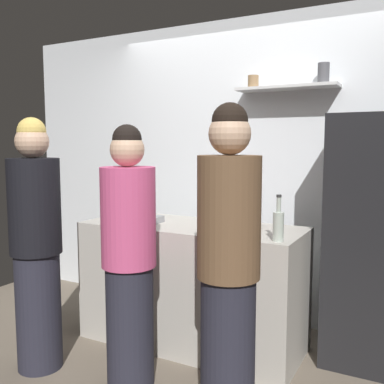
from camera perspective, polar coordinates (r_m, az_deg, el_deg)
ground_plane at (r=3.12m, az=-1.53°, el=-23.17°), size 5.28×5.28×0.00m
back_wall_assembly at (r=3.86m, az=7.66°, el=2.77°), size 4.80×0.32×2.60m
refrigerator at (r=3.29m, az=23.29°, el=-5.96°), size 0.68×0.60×1.73m
counter at (r=3.43m, az=0.00°, el=-11.92°), size 1.67×0.67×0.93m
baking_pan at (r=3.44m, az=-7.04°, el=-3.54°), size 0.34×0.24×0.05m
utensil_holder at (r=3.46m, az=3.51°, el=-2.96°), size 0.10×0.10×0.21m
wine_bottle_pale_glass at (r=2.79m, az=11.18°, el=-4.20°), size 0.07×0.07×0.30m
wine_bottle_green_glass at (r=3.81m, az=-7.85°, el=-1.02°), size 0.07×0.07×0.33m
wine_bottle_amber_glass at (r=3.28m, az=8.27°, el=-2.62°), size 0.08×0.08×0.29m
water_bottle_plastic at (r=3.75m, az=-10.09°, el=-1.58°), size 0.09×0.09×0.23m
person_pink_top at (r=2.79m, az=-8.22°, el=-8.73°), size 0.34×0.34×1.65m
person_brown_jacket at (r=2.39m, az=4.77°, el=-9.86°), size 0.34×0.34×1.75m
person_blonde at (r=3.14m, az=-19.64°, el=-6.70°), size 0.34×0.34×1.71m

